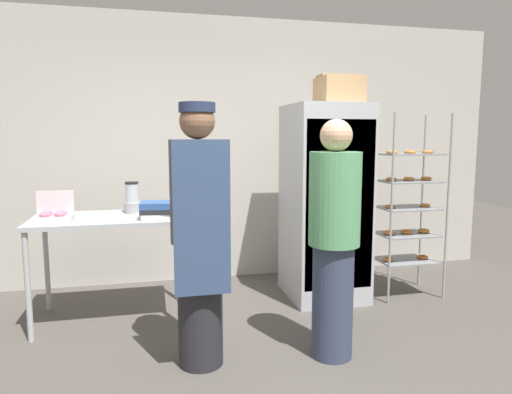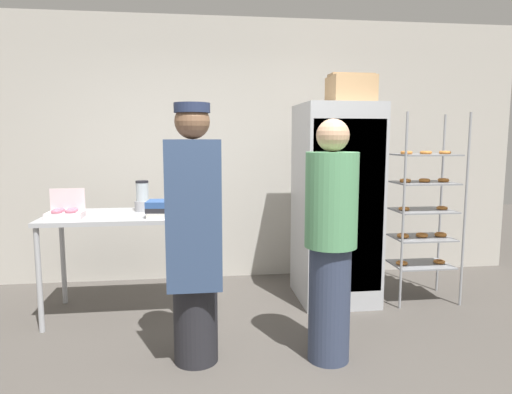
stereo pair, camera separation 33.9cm
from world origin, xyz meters
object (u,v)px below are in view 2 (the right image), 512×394
object	(u,v)px
blender_pitcher	(142,198)
person_customer	(331,240)
binder_stack	(165,209)
refrigerator	(336,203)
baking_rack	(423,209)
donut_box	(65,212)
cardboard_storage_box	(351,89)
person_baker	(194,231)

from	to	relation	value
blender_pitcher	person_customer	xyz separation A→B (m)	(1.38, -1.22, -0.16)
binder_stack	person_customer	xyz separation A→B (m)	(1.16, -0.88, -0.11)
refrigerator	baking_rack	xyz separation A→B (m)	(0.81, -0.13, -0.05)
donut_box	refrigerator	bearing A→B (deg)	6.61
refrigerator	binder_stack	bearing A→B (deg)	-168.57
baking_rack	donut_box	xyz separation A→B (m)	(-3.18, -0.14, 0.06)
baking_rack	binder_stack	size ratio (longest dim) A/B	5.84
donut_box	cardboard_storage_box	bearing A→B (deg)	5.34
baking_rack	binder_stack	world-z (taller)	baking_rack
donut_box	person_customer	distance (m)	2.18
binder_stack	person_customer	bearing A→B (deg)	-37.07
binder_stack	baking_rack	bearing A→B (deg)	4.39
donut_box	binder_stack	distance (m)	0.81
blender_pitcher	cardboard_storage_box	xyz separation A→B (m)	(1.89, -0.06, 0.97)
blender_pitcher	binder_stack	xyz separation A→B (m)	(0.22, -0.34, -0.05)
blender_pitcher	person_customer	world-z (taller)	person_customer
binder_stack	person_customer	size ratio (longest dim) A/B	0.18
baking_rack	blender_pitcher	bearing A→B (deg)	176.60
blender_pitcher	refrigerator	bearing A→B (deg)	-0.63
cardboard_storage_box	person_customer	bearing A→B (deg)	-113.80
binder_stack	person_baker	bearing A→B (deg)	-72.53
person_customer	blender_pitcher	bearing A→B (deg)	138.65
blender_pitcher	cardboard_storage_box	size ratio (longest dim) A/B	0.69
refrigerator	baking_rack	bearing A→B (deg)	-9.42
blender_pitcher	cardboard_storage_box	bearing A→B (deg)	-1.91
refrigerator	donut_box	xyz separation A→B (m)	(-2.37, -0.28, 0.01)
donut_box	person_customer	world-z (taller)	person_customer
refrigerator	person_baker	xyz separation A→B (m)	(-1.32, -1.10, -0.01)
blender_pitcher	person_baker	bearing A→B (deg)	-67.51
person_baker	blender_pitcher	bearing A→B (deg)	112.49
refrigerator	person_baker	distance (m)	1.72
person_baker	person_customer	xyz separation A→B (m)	(0.92, -0.10, -0.07)
binder_stack	cardboard_storage_box	distance (m)	1.98
refrigerator	person_baker	world-z (taller)	refrigerator
baking_rack	person_customer	size ratio (longest dim) A/B	1.06
donut_box	binder_stack	bearing A→B (deg)	-2.98
binder_stack	cardboard_storage_box	xyz separation A→B (m)	(1.67, 0.27, 1.02)
cardboard_storage_box	donut_box	bearing A→B (deg)	-174.66
binder_stack	donut_box	bearing A→B (deg)	177.02
binder_stack	cardboard_storage_box	bearing A→B (deg)	9.28
cardboard_storage_box	person_customer	xyz separation A→B (m)	(-0.51, -1.15, -1.13)
baking_rack	cardboard_storage_box	bearing A→B (deg)	172.65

